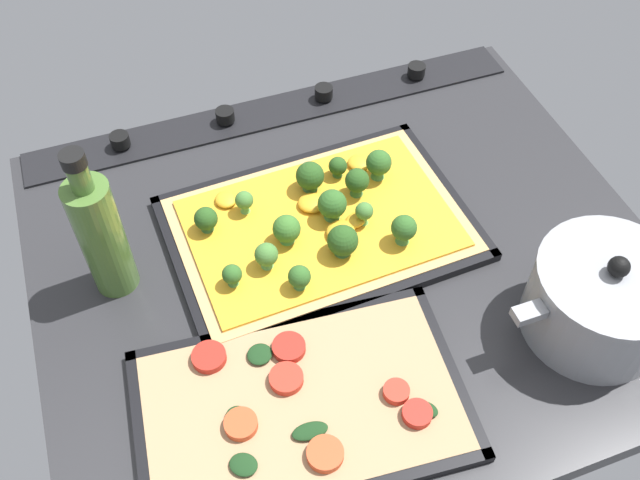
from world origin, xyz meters
The scene contains 8 objects.
ground_plane centered at (0.00, 0.00, -1.50)cm, with size 78.61×67.74×3.00cm, color #28282B.
stove_control_panel centered at (0.00, -30.37, 0.55)cm, with size 75.47×7.00×2.60cm.
baking_tray_front centered at (1.77, -5.61, 0.36)cm, with size 40.12×28.44×1.30cm.
broccoli_pizza centered at (1.72, -5.63, 2.07)cm, with size 37.61×25.94×5.86cm.
baking_tray_back centered at (12.38, 17.40, 0.37)cm, with size 37.91×25.53×1.30cm.
veggie_pizza_back centered at (12.45, 17.31, 1.10)cm, with size 35.30×22.93×1.90cm.
cooking_pot centered at (-23.44, 18.95, 5.16)cm, with size 23.72×16.85×12.59cm.
oil_bottle centered at (28.32, -6.74, 9.11)cm, with size 5.36×5.36×21.95cm.
Camera 1 is at (22.48, 51.13, 72.58)cm, focal length 40.05 mm.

